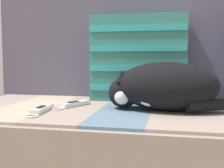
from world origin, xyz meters
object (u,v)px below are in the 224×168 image
Objects in this scene: throw_pillow_striped at (138,58)px; game_remote_far at (74,104)px; couch at (152,148)px; game_remote_near at (42,109)px; sleeping_cat at (161,87)px.

throw_pillow_striped is 2.26× the size of game_remote_far.
throw_pillow_striped is at bearing 113.78° from couch.
game_remote_near is at bearing -155.76° from couch.
game_remote_far reaches higher than couch.
sleeping_cat is 2.39× the size of game_remote_far.
game_remote_far is at bearing -172.18° from couch.
game_remote_far is (0.08, 0.14, -0.00)m from game_remote_near.
game_remote_near is at bearing -131.40° from throw_pillow_striped.
throw_pillow_striped is at bearing 43.22° from game_remote_far.
sleeping_cat is (0.12, -0.25, -0.11)m from throw_pillow_striped.
couch is at bearing -66.22° from throw_pillow_striped.
game_remote_near is 0.16m from game_remote_far.
sleeping_cat is at bearing -60.73° from couch.
sleeping_cat reaches higher than game_remote_near.
game_remote_near and game_remote_far have the same top height.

